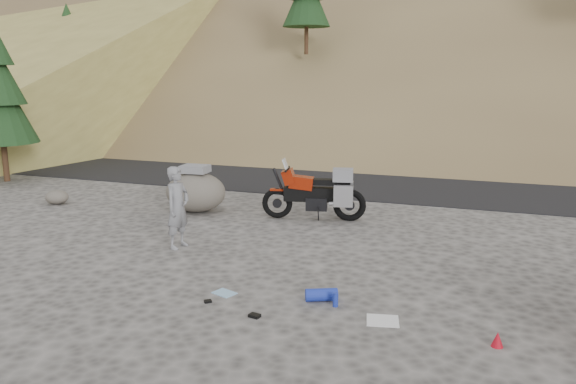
{
  "coord_description": "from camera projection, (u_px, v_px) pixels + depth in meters",
  "views": [
    {
      "loc": [
        3.56,
        -9.1,
        3.36
      ],
      "look_at": [
        -0.28,
        1.48,
        1.0
      ],
      "focal_mm": 35.0,
      "sensor_mm": 36.0,
      "label": 1
    }
  ],
  "objects": [
    {
      "name": "gear_white_cloth",
      "position": [
        383.0,
        321.0,
        7.8
      ],
      "size": [
        0.51,
        0.47,
        0.01
      ],
      "primitive_type": "cube",
      "rotation": [
        0.0,
        0.0,
        0.21
      ],
      "color": "white",
      "rests_on": "ground"
    },
    {
      "name": "gear_funnel",
      "position": [
        497.0,
        339.0,
        7.05
      ],
      "size": [
        0.2,
        0.2,
        0.2
      ],
      "primitive_type": "cone",
      "rotation": [
        0.0,
        0.0,
        0.4
      ],
      "color": "red",
      "rests_on": "ground"
    },
    {
      "name": "motorcycle",
      "position": [
        318.0,
        194.0,
        13.15
      ],
      "size": [
        2.43,
        1.03,
        1.46
      ],
      "rotation": [
        0.0,
        0.0,
        0.22
      ],
      "color": "black",
      "rests_on": "ground"
    },
    {
      "name": "gear_blue_mat",
      "position": [
        322.0,
        295.0,
        8.48
      ],
      "size": [
        0.52,
        0.38,
        0.19
      ],
      "primitive_type": "cylinder",
      "rotation": [
        0.0,
        1.57,
        0.43
      ],
      "color": "#1C30A8",
      "rests_on": "ground"
    },
    {
      "name": "small_rock",
      "position": [
        57.0,
        197.0,
        14.83
      ],
      "size": [
        0.76,
        0.72,
        0.37
      ],
      "rotation": [
        0.0,
        0.0,
        -0.34
      ],
      "color": "#524F46",
      "rests_on": "ground"
    },
    {
      "name": "gear_glove_a",
      "position": [
        255.0,
        316.0,
        7.92
      ],
      "size": [
        0.17,
        0.14,
        0.04
      ],
      "primitive_type": "cube",
      "rotation": [
        0.0,
        0.0,
        -0.19
      ],
      "color": "black",
      "rests_on": "ground"
    },
    {
      "name": "ground",
      "position": [
        275.0,
        262.0,
        10.25
      ],
      "size": [
        140.0,
        140.0,
        0.0
      ],
      "primitive_type": "plane",
      "color": "#464441",
      "rests_on": "ground"
    },
    {
      "name": "road",
      "position": [
        373.0,
        178.0,
        18.53
      ],
      "size": [
        120.0,
        7.0,
        0.05
      ],
      "primitive_type": "cube",
      "color": "black",
      "rests_on": "ground"
    },
    {
      "name": "gear_glove_b",
      "position": [
        208.0,
        301.0,
        8.43
      ],
      "size": [
        0.13,
        0.13,
        0.04
      ],
      "primitive_type": "cube",
      "rotation": [
        0.0,
        0.0,
        0.72
      ],
      "color": "black",
      "rests_on": "ground"
    },
    {
      "name": "boulder",
      "position": [
        196.0,
        191.0,
        13.96
      ],
      "size": [
        1.68,
        1.49,
        1.17
      ],
      "rotation": [
        0.0,
        0.0,
        -0.14
      ],
      "color": "#524F46",
      "rests_on": "ground"
    },
    {
      "name": "gear_blue_cloth",
      "position": [
        224.0,
        293.0,
        8.78
      ],
      "size": [
        0.41,
        0.35,
        0.01
      ],
      "primitive_type": "cube",
      "rotation": [
        0.0,
        0.0,
        -0.35
      ],
      "color": "#8BB5D7",
      "rests_on": "ground"
    },
    {
      "name": "gear_bottle",
      "position": [
        335.0,
        300.0,
        8.27
      ],
      "size": [
        0.08,
        0.08,
        0.21
      ],
      "primitive_type": "cylinder",
      "rotation": [
        0.0,
        0.0,
        -0.06
      ],
      "color": "#1C30A8",
      "rests_on": "ground"
    },
    {
      "name": "man",
      "position": [
        179.0,
        247.0,
        11.14
      ],
      "size": [
        0.47,
        0.64,
        1.62
      ],
      "primitive_type": "imported",
      "rotation": [
        0.0,
        0.0,
        1.43
      ],
      "color": "gray",
      "rests_on": "ground"
    }
  ]
}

